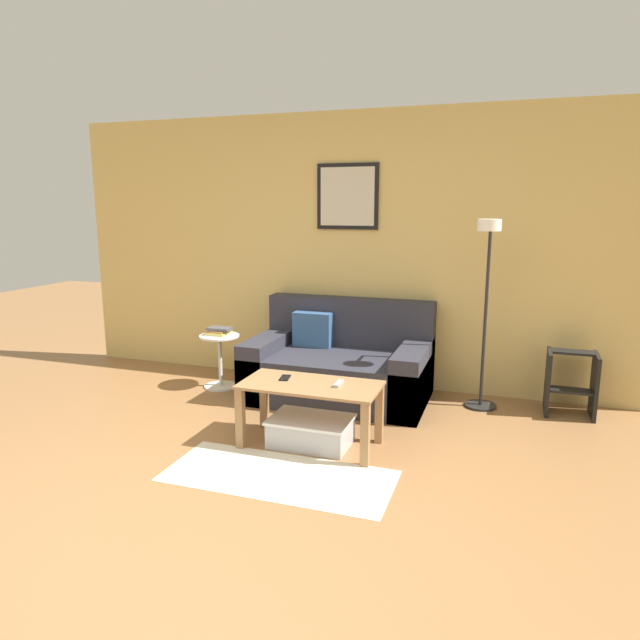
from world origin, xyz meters
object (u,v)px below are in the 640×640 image
at_px(coffee_table, 311,396).
at_px(remote_control, 338,384).
at_px(floor_lamp, 486,294).
at_px(cell_phone, 285,378).
at_px(step_stool, 571,382).
at_px(storage_bin, 311,431).
at_px(side_table, 220,356).
at_px(couch, 340,366).
at_px(book_stack, 219,331).

relative_size(coffee_table, remote_control, 6.60).
relative_size(floor_lamp, cell_phone, 11.44).
distance_m(cell_phone, step_stool, 2.38).
distance_m(storage_bin, side_table, 1.61).
height_order(coffee_table, remote_control, remote_control).
height_order(storage_bin, side_table, side_table).
bearing_deg(couch, floor_lamp, -0.20).
bearing_deg(side_table, remote_control, -33.00).
height_order(storage_bin, cell_phone, cell_phone).
bearing_deg(cell_phone, storage_bin, -23.78).
bearing_deg(floor_lamp, storage_bin, -136.06).
distance_m(side_table, cell_phone, 1.40).
relative_size(side_table, cell_phone, 3.62).
distance_m(coffee_table, storage_bin, 0.27).
distance_m(coffee_table, remote_control, 0.23).
xyz_separation_m(book_stack, cell_phone, (1.05, -0.94, -0.07)).
xyz_separation_m(floor_lamp, book_stack, (-2.39, -0.09, -0.47)).
bearing_deg(book_stack, cell_phone, -41.70).
bearing_deg(cell_phone, coffee_table, -25.86).
xyz_separation_m(storage_bin, cell_phone, (-0.22, 0.05, 0.37)).
distance_m(coffee_table, step_stool, 2.22).
bearing_deg(book_stack, coffee_table, -38.11).
height_order(coffee_table, side_table, side_table).
distance_m(storage_bin, floor_lamp, 1.80).
height_order(couch, side_table, couch).
bearing_deg(cell_phone, remote_control, -13.86).
relative_size(couch, side_table, 3.10).
bearing_deg(storage_bin, cell_phone, 166.77).
bearing_deg(step_stool, coffee_table, -144.96).
distance_m(floor_lamp, side_table, 2.48).
relative_size(floor_lamp, side_table, 3.16).
bearing_deg(couch, step_stool, 5.48).
bearing_deg(coffee_table, step_stool, 35.04).
bearing_deg(storage_bin, side_table, 142.30).
bearing_deg(step_stool, cell_phone, -149.20).
xyz_separation_m(couch, storage_bin, (0.11, -1.08, -0.18)).
distance_m(couch, book_stack, 1.19).
bearing_deg(floor_lamp, coffee_table, -135.78).
height_order(storage_bin, book_stack, book_stack).
bearing_deg(storage_bin, remote_control, 7.80).
height_order(floor_lamp, book_stack, floor_lamp).
height_order(couch, coffee_table, couch).
xyz_separation_m(side_table, book_stack, (-0.01, 0.01, 0.24)).
distance_m(floor_lamp, step_stool, 1.03).
height_order(floor_lamp, side_table, floor_lamp).
relative_size(book_stack, cell_phone, 1.69).
xyz_separation_m(couch, floor_lamp, (1.23, -0.00, 0.72)).
relative_size(side_table, step_stool, 0.96).
distance_m(side_table, step_stool, 3.10).
height_order(couch, step_stool, couch).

